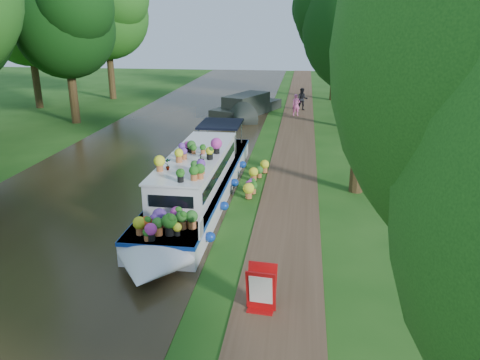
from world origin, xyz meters
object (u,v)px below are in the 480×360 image
plant_boat (197,181)px  sandwich_board (261,291)px  second_boat (247,107)px  pedestrian_pink (296,105)px  pedestrian_dark (302,99)px

plant_boat → sandwich_board: (3.04, -6.62, -0.32)m
second_boat → pedestrian_pink: size_ratio=5.39×
sandwich_board → pedestrian_pink: size_ratio=0.73×
second_boat → sandwich_board: bearing=-59.0°
second_boat → sandwich_board: second_boat is taller
plant_boat → pedestrian_pink: size_ratio=8.85×
plant_boat → pedestrian_pink: 17.71m
plant_boat → pedestrian_dark: bearing=79.3°
sandwich_board → pedestrian_pink: pedestrian_pink is taller
pedestrian_pink → sandwich_board: bearing=-103.4°
second_boat → pedestrian_pink: pedestrian_pink is taller
second_boat → pedestrian_dark: pedestrian_dark is taller
sandwich_board → pedestrian_dark: size_ratio=0.67×
sandwich_board → pedestrian_dark: bearing=93.8°
pedestrian_pink → pedestrian_dark: pedestrian_dark is taller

